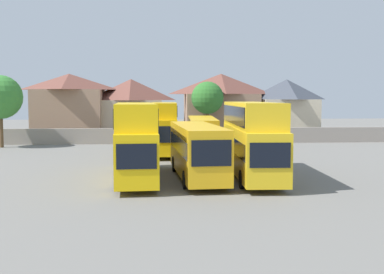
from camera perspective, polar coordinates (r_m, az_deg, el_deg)
name	(u,v)px	position (r m, az deg, el deg)	size (l,w,h in m)	color
ground	(181,149)	(49.67, -1.36, -1.46)	(140.00, 140.00, 0.00)	slate
depot_boundary_wall	(178,136)	(55.89, -1.72, 0.15)	(56.00, 0.50, 1.80)	gray
bus_1	(135,137)	(31.40, -6.75, 0.04)	(3.01, 11.83, 4.95)	yellow
bus_2	(197,148)	(31.32, 0.60, -1.37)	(3.08, 11.03, 3.53)	gold
bus_3	(252,135)	(31.99, 7.10, 0.18)	(3.01, 12.09, 5.01)	yellow
bus_4	(164,125)	(45.86, -3.37, 1.44)	(2.88, 11.71, 4.84)	#E7B20D
bus_5	(202,133)	(46.02, 1.21, 0.48)	(3.14, 11.87, 3.39)	yellow
house_terrace_left	(70,106)	(64.30, -14.29, 3.61)	(9.04, 7.77, 8.40)	#9E7A60
house_terrace_centre	(131,108)	(64.17, -7.22, 3.44)	(8.37, 7.51, 7.76)	tan
house_terrace_right	(221,105)	(63.26, 3.45, 3.76)	(9.82, 6.64, 8.42)	#9E7A60
house_terrace_far_right	(286,108)	(65.06, 11.11, 3.39)	(7.50, 7.25, 7.73)	beige
tree_left_of_lot	(0,97)	(55.12, -21.78, 4.39)	(4.67, 4.67, 7.72)	brown
tree_behind_wall	(208,98)	(58.51, 1.85, 4.64)	(3.94, 3.94, 7.27)	brown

